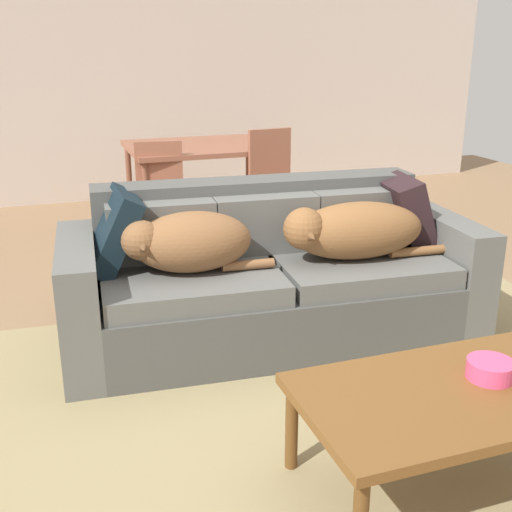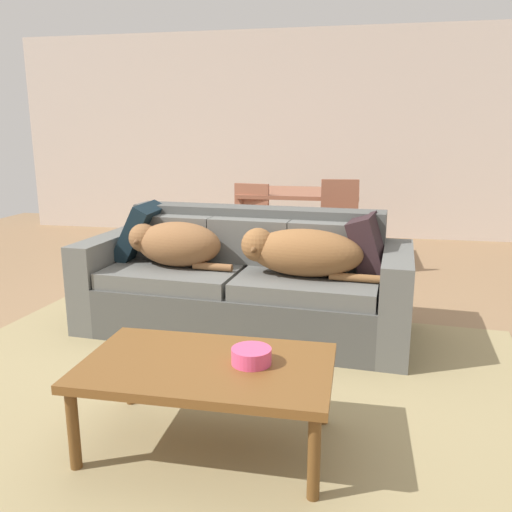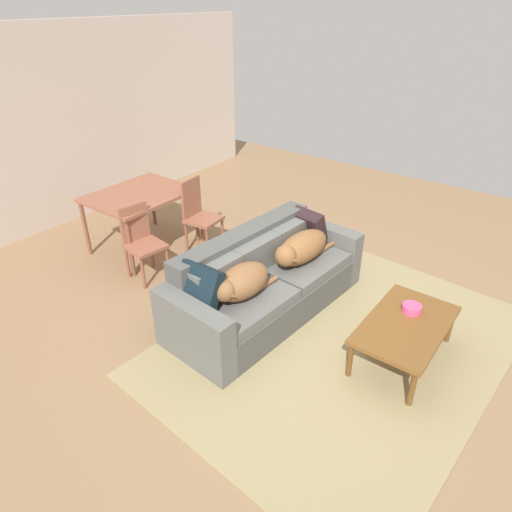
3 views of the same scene
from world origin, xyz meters
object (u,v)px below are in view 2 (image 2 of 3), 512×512
object	(u,v)px
dog_on_left_cushion	(175,244)
dining_chair_near_left	(248,225)
coffee_table	(207,372)
couch	(246,284)
throw_pillow_by_left_arm	(140,232)
dining_table	(301,198)
dog_on_right_cushion	(299,252)
bowl_on_coffee_table	(251,356)
throw_pillow_by_right_arm	(369,246)
dining_chair_near_right	(340,226)

from	to	relation	value
dog_on_left_cushion	dining_chair_near_left	xyz separation A→B (m)	(0.18, 1.64, -0.14)
coffee_table	dog_on_left_cushion	bearing A→B (deg)	114.64
couch	throw_pillow_by_left_arm	bearing A→B (deg)	176.07
coffee_table	dining_table	distance (m)	3.59
dog_on_left_cushion	dog_on_right_cushion	xyz separation A→B (m)	(0.89, -0.09, 0.00)
coffee_table	dog_on_right_cushion	bearing A→B (deg)	78.66
bowl_on_coffee_table	dog_on_left_cushion	bearing A→B (deg)	121.49
throw_pillow_by_right_arm	dining_chair_near_right	bearing A→B (deg)	99.47
dining_chair_near_right	dining_table	bearing A→B (deg)	119.77
dog_on_left_cushion	dining_chair_near_left	world-z (taller)	dining_chair_near_left
couch	dining_chair_near_left	xyz separation A→B (m)	(-0.31, 1.55, 0.16)
bowl_on_coffee_table	dining_table	distance (m)	3.56
couch	dining_table	bearing A→B (deg)	89.92
dog_on_left_cushion	dining_chair_near_right	distance (m)	1.93
bowl_on_coffee_table	dog_on_right_cushion	bearing A→B (deg)	87.08
couch	dog_on_left_cushion	distance (m)	0.58
throw_pillow_by_right_arm	coffee_table	size ratio (longest dim) A/B	0.36
throw_pillow_by_left_arm	dining_chair_near_right	xyz separation A→B (m)	(1.44, 1.37, -0.15)
couch	coffee_table	distance (m)	1.48
throw_pillow_by_right_arm	dining_chair_near_left	xyz separation A→B (m)	(-1.16, 1.55, -0.16)
dog_on_right_cushion	dining_chair_near_right	size ratio (longest dim) A/B	0.98
dog_on_left_cushion	dining_chair_near_right	size ratio (longest dim) A/B	0.82
dining_chair_near_left	couch	bearing A→B (deg)	-70.18
dog_on_left_cushion	coffee_table	world-z (taller)	dog_on_left_cushion
throw_pillow_by_right_arm	couch	bearing A→B (deg)	179.60
throw_pillow_by_left_arm	dog_on_right_cushion	bearing A→B (deg)	-13.84
throw_pillow_by_right_arm	dining_chair_near_left	size ratio (longest dim) A/B	0.45
coffee_table	dining_chair_near_left	distance (m)	3.06
dining_table	dining_chair_near_left	distance (m)	0.75
dog_on_left_cushion	coffee_table	distance (m)	1.55
throw_pillow_by_left_arm	bowl_on_coffee_table	distance (m)	1.97
couch	throw_pillow_by_left_arm	size ratio (longest dim) A/B	5.44
dog_on_left_cushion	throw_pillow_by_right_arm	xyz separation A→B (m)	(1.34, 0.09, 0.02)
throw_pillow_by_left_arm	bowl_on_coffee_table	world-z (taller)	throw_pillow_by_left_arm
dining_chair_near_right	dog_on_right_cushion	bearing A→B (deg)	-103.04
dog_on_right_cushion	bowl_on_coffee_table	xyz separation A→B (m)	(-0.06, -1.26, -0.19)
dining_chair_near_right	bowl_on_coffee_table	bearing A→B (deg)	-101.40
throw_pillow_by_left_arm	dining_chair_near_left	xyz separation A→B (m)	(0.53, 1.43, -0.17)
dining_table	dining_chair_near_left	xyz separation A→B (m)	(-0.47, -0.55, -0.22)
throw_pillow_by_left_arm	coffee_table	world-z (taller)	throw_pillow_by_left_arm
dog_on_right_cushion	throw_pillow_by_right_arm	distance (m)	0.48
coffee_table	bowl_on_coffee_table	bearing A→B (deg)	8.75
dining_chair_near_left	bowl_on_coffee_table	bearing A→B (deg)	-69.28
throw_pillow_by_left_arm	dining_chair_near_right	size ratio (longest dim) A/B	0.45
dog_on_left_cushion	dog_on_right_cushion	world-z (taller)	dog_on_left_cushion
bowl_on_coffee_table	dining_table	xyz separation A→B (m)	(-0.18, 3.54, 0.26)
coffee_table	dining_chair_near_right	bearing A→B (deg)	81.24
throw_pillow_by_right_arm	dining_table	distance (m)	2.21
dog_on_right_cushion	coffee_table	xyz separation A→B (m)	(-0.26, -1.29, -0.26)
bowl_on_coffee_table	dining_table	world-z (taller)	dining_table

